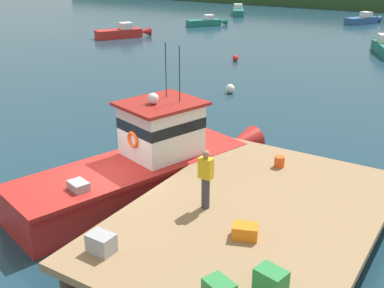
{
  "coord_description": "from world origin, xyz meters",
  "views": [
    {
      "loc": [
        9.33,
        -10.22,
        7.53
      ],
      "look_at": [
        1.2,
        2.77,
        1.4
      ],
      "focal_mm": 45.46,
      "sensor_mm": 36.0,
      "label": 1
    }
  ],
  "objects_px": {
    "mooring_buoy_channel_marker": "(235,58)",
    "moored_boat_near_channel": "(238,11)",
    "main_fishing_boat": "(147,164)",
    "deckhand_by_the_boat": "(206,178)",
    "crate_stack_near_edge": "(271,280)",
    "moored_boat_far_right": "(122,32)",
    "crate_stack_mid_dock": "(101,243)",
    "mooring_buoy_inshore": "(230,89)",
    "bait_bucket": "(279,162)",
    "moored_boat_mid_harbor": "(363,20)",
    "crate_single_far": "(245,231)",
    "moored_boat_outer_mooring": "(206,22)"
  },
  "relations": [
    {
      "from": "mooring_buoy_channel_marker",
      "to": "moored_boat_near_channel",
      "type": "bearing_deg",
      "value": 116.61
    },
    {
      "from": "moored_boat_mid_harbor",
      "to": "crate_single_far",
      "type": "bearing_deg",
      "value": -79.44
    },
    {
      "from": "moored_boat_near_channel",
      "to": "moored_boat_mid_harbor",
      "type": "distance_m",
      "value": 15.25
    },
    {
      "from": "bait_bucket",
      "to": "moored_boat_outer_mooring",
      "type": "bearing_deg",
      "value": 123.83
    },
    {
      "from": "mooring_buoy_channel_marker",
      "to": "crate_stack_mid_dock",
      "type": "bearing_deg",
      "value": -69.33
    },
    {
      "from": "crate_single_far",
      "to": "bait_bucket",
      "type": "height_order",
      "value": "bait_bucket"
    },
    {
      "from": "bait_bucket",
      "to": "moored_boat_near_channel",
      "type": "height_order",
      "value": "bait_bucket"
    },
    {
      "from": "deckhand_by_the_boat",
      "to": "crate_single_far",
      "type": "bearing_deg",
      "value": -26.0
    },
    {
      "from": "crate_stack_near_edge",
      "to": "moored_boat_near_channel",
      "type": "distance_m",
      "value": 54.6
    },
    {
      "from": "bait_bucket",
      "to": "moored_boat_mid_harbor",
      "type": "bearing_deg",
      "value": 100.44
    },
    {
      "from": "deckhand_by_the_boat",
      "to": "moored_boat_mid_harbor",
      "type": "bearing_deg",
      "value": 98.9
    },
    {
      "from": "moored_boat_outer_mooring",
      "to": "moored_boat_far_right",
      "type": "height_order",
      "value": "moored_boat_far_right"
    },
    {
      "from": "crate_stack_near_edge",
      "to": "mooring_buoy_inshore",
      "type": "bearing_deg",
      "value": 120.23
    },
    {
      "from": "moored_boat_mid_harbor",
      "to": "deckhand_by_the_boat",
      "type": "bearing_deg",
      "value": -81.1
    },
    {
      "from": "mooring_buoy_inshore",
      "to": "mooring_buoy_channel_marker",
      "type": "distance_m",
      "value": 8.57
    },
    {
      "from": "crate_stack_near_edge",
      "to": "mooring_buoy_inshore",
      "type": "height_order",
      "value": "crate_stack_near_edge"
    },
    {
      "from": "crate_stack_mid_dock",
      "to": "mooring_buoy_inshore",
      "type": "relative_size",
      "value": 1.17
    },
    {
      "from": "moored_boat_mid_harbor",
      "to": "bait_bucket",
      "type": "bearing_deg",
      "value": -79.56
    },
    {
      "from": "crate_stack_mid_dock",
      "to": "deckhand_by_the_boat",
      "type": "height_order",
      "value": "deckhand_by_the_boat"
    },
    {
      "from": "bait_bucket",
      "to": "mooring_buoy_inshore",
      "type": "bearing_deg",
      "value": 124.67
    },
    {
      "from": "crate_stack_near_edge",
      "to": "moored_boat_far_right",
      "type": "height_order",
      "value": "crate_stack_near_edge"
    },
    {
      "from": "main_fishing_boat",
      "to": "moored_boat_near_channel",
      "type": "bearing_deg",
      "value": 113.45
    },
    {
      "from": "main_fishing_boat",
      "to": "moored_boat_mid_harbor",
      "type": "xyz_separation_m",
      "value": [
        -4.0,
        44.65,
        -0.58
      ]
    },
    {
      "from": "moored_boat_near_channel",
      "to": "moored_boat_mid_harbor",
      "type": "bearing_deg",
      "value": 1.0
    },
    {
      "from": "crate_single_far",
      "to": "bait_bucket",
      "type": "bearing_deg",
      "value": 101.85
    },
    {
      "from": "moored_boat_outer_mooring",
      "to": "crate_stack_mid_dock",
      "type": "bearing_deg",
      "value": -62.63
    },
    {
      "from": "moored_boat_far_right",
      "to": "mooring_buoy_inshore",
      "type": "bearing_deg",
      "value": -33.42
    },
    {
      "from": "moored_boat_far_right",
      "to": "moored_boat_near_channel",
      "type": "height_order",
      "value": "moored_boat_far_right"
    },
    {
      "from": "bait_bucket",
      "to": "crate_stack_mid_dock",
      "type": "bearing_deg",
      "value": -103.87
    },
    {
      "from": "moored_boat_far_right",
      "to": "mooring_buoy_inshore",
      "type": "height_order",
      "value": "moored_boat_far_right"
    },
    {
      "from": "moored_boat_outer_mooring",
      "to": "mooring_buoy_channel_marker",
      "type": "relative_size",
      "value": 9.31
    },
    {
      "from": "main_fishing_boat",
      "to": "mooring_buoy_inshore",
      "type": "distance_m",
      "value": 12.61
    },
    {
      "from": "crate_stack_mid_dock",
      "to": "moored_boat_far_right",
      "type": "distance_m",
      "value": 36.37
    },
    {
      "from": "moored_boat_near_channel",
      "to": "mooring_buoy_channel_marker",
      "type": "bearing_deg",
      "value": -63.39
    },
    {
      "from": "crate_stack_near_edge",
      "to": "moored_boat_far_right",
      "type": "relative_size",
      "value": 0.12
    },
    {
      "from": "mooring_buoy_channel_marker",
      "to": "crate_single_far",
      "type": "bearing_deg",
      "value": -62.27
    },
    {
      "from": "crate_stack_mid_dock",
      "to": "moored_boat_near_channel",
      "type": "distance_m",
      "value": 53.66
    },
    {
      "from": "moored_boat_outer_mooring",
      "to": "mooring_buoy_channel_marker",
      "type": "bearing_deg",
      "value": -52.7
    },
    {
      "from": "bait_bucket",
      "to": "deckhand_by_the_boat",
      "type": "height_order",
      "value": "deckhand_by_the_boat"
    },
    {
      "from": "moored_boat_near_channel",
      "to": "moored_boat_mid_harbor",
      "type": "height_order",
      "value": "moored_boat_near_channel"
    },
    {
      "from": "bait_bucket",
      "to": "deckhand_by_the_boat",
      "type": "distance_m",
      "value": 3.59
    },
    {
      "from": "main_fishing_boat",
      "to": "mooring_buoy_inshore",
      "type": "relative_size",
      "value": 19.29
    },
    {
      "from": "main_fishing_boat",
      "to": "moored_boat_outer_mooring",
      "type": "height_order",
      "value": "main_fishing_boat"
    },
    {
      "from": "crate_single_far",
      "to": "deckhand_by_the_boat",
      "type": "xyz_separation_m",
      "value": [
        -1.53,
        0.74,
        0.69
      ]
    },
    {
      "from": "deckhand_by_the_boat",
      "to": "moored_boat_outer_mooring",
      "type": "relative_size",
      "value": 0.4
    },
    {
      "from": "crate_stack_near_edge",
      "to": "moored_boat_outer_mooring",
      "type": "xyz_separation_m",
      "value": [
        -23.85,
        38.03,
        -1.05
      ]
    },
    {
      "from": "main_fishing_boat",
      "to": "crate_single_far",
      "type": "height_order",
      "value": "main_fishing_boat"
    },
    {
      "from": "deckhand_by_the_boat",
      "to": "moored_boat_near_channel",
      "type": "relative_size",
      "value": 0.33
    },
    {
      "from": "main_fishing_boat",
      "to": "deckhand_by_the_boat",
      "type": "bearing_deg",
      "value": -28.25
    },
    {
      "from": "main_fishing_boat",
      "to": "mooring_buoy_inshore",
      "type": "xyz_separation_m",
      "value": [
        -3.31,
        12.15,
        -0.75
      ]
    }
  ]
}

